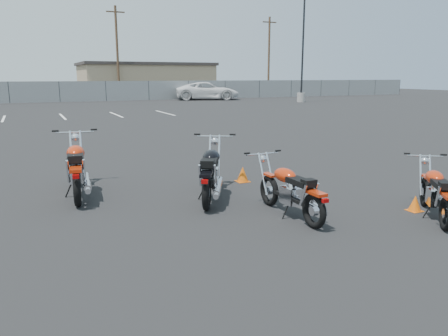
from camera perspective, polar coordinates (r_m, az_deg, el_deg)
name	(u,v)px	position (r m, az deg, el deg)	size (l,w,h in m)	color
ground	(228,214)	(7.29, 0.53, -6.03)	(120.00, 120.00, 0.00)	black
motorcycle_front_red	(77,169)	(8.76, -18.64, -0.07)	(0.90, 2.34, 1.15)	black
motorcycle_second_black	(211,173)	(8.09, -1.71, -0.60)	(1.43, 2.13, 1.09)	black
motorcycle_third_red	(291,191)	(7.16, 8.72, -2.95)	(0.74, 1.92, 0.94)	black
motorcycle_rear_red	(437,193)	(7.80, 26.01, -2.93)	(1.37, 1.69, 0.90)	black
training_cone_near	(243,174)	(9.46, 2.45, -0.81)	(0.28, 0.28, 0.33)	#E05C0B
training_cone_far	(415,203)	(8.10, 23.69, -4.24)	(0.23, 0.23, 0.27)	#E05C0B
light_pole_east	(302,73)	(39.46, 10.14, 12.07)	(0.80, 0.70, 9.66)	gray
chainlink_fence	(59,92)	(41.41, -20.70, 9.31)	(80.06, 0.06, 1.80)	slate
tan_building_east	(145,79)	(51.92, -10.27, 11.31)	(14.40, 9.40, 3.70)	tan
utility_pole_c	(117,51)	(46.22, -13.77, 14.62)	(1.80, 0.24, 9.00)	#452F20
utility_pole_d	(269,55)	(53.61, 5.89, 14.47)	(1.80, 0.24, 9.00)	#452F20
parking_line_stripes	(34,118)	(26.38, -23.59, 6.06)	(15.12, 4.00, 0.01)	silver
white_van	(207,86)	(42.69, -2.19, 10.68)	(6.96, 2.78, 2.64)	white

